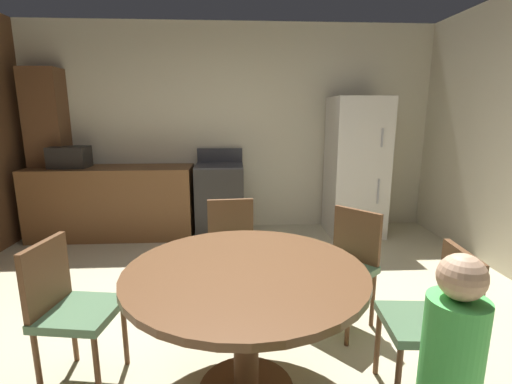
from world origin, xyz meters
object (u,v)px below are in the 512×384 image
at_px(chair_west, 68,304).
at_px(chair_north, 232,246).
at_px(oven_range, 220,199).
at_px(dining_table, 246,295).
at_px(person_child, 448,381).
at_px(chair_east, 435,315).
at_px(chair_northeast, 347,261).
at_px(microwave, 70,157).
at_px(refrigerator, 356,167).

height_order(chair_west, chair_north, same).
bearing_deg(chair_west, chair_north, 51.63).
xyz_separation_m(oven_range, dining_table, (0.24, -2.83, 0.14)).
bearing_deg(person_child, chair_north, -22.26).
distance_m(chair_east, person_child, 0.65).
distance_m(chair_northeast, chair_east, 0.80).
xyz_separation_m(microwave, dining_table, (2.08, -2.82, -0.42)).
bearing_deg(person_child, chair_east, -73.80).
relative_size(chair_west, chair_north, 1.00).
distance_m(dining_table, chair_northeast, 1.03).
distance_m(oven_range, microwave, 1.92).
distance_m(dining_table, chair_north, 1.03).
relative_size(refrigerator, chair_north, 2.02).
bearing_deg(microwave, person_child, -50.98).
height_order(chair_northeast, chair_north, same).
xyz_separation_m(chair_northeast, chair_north, (-0.85, 0.35, 0.00)).
xyz_separation_m(microwave, person_child, (2.82, -3.48, -0.45)).
relative_size(microwave, chair_northeast, 0.51).
xyz_separation_m(dining_table, chair_east, (1.02, -0.08, -0.11)).
xyz_separation_m(oven_range, microwave, (-1.84, -0.00, 0.56)).
bearing_deg(chair_east, oven_range, -61.83).
relative_size(refrigerator, chair_northeast, 2.02).
bearing_deg(chair_north, microwave, -136.48).
distance_m(refrigerator, person_child, 3.53).
bearing_deg(oven_range, chair_northeast, -64.78).
height_order(refrigerator, dining_table, refrigerator).
relative_size(refrigerator, chair_east, 2.02).
xyz_separation_m(dining_table, chair_northeast, (0.77, 0.67, -0.11)).
height_order(refrigerator, chair_west, refrigerator).
xyz_separation_m(chair_west, chair_northeast, (1.79, 0.52, 0.00)).
distance_m(microwave, person_child, 4.51).
bearing_deg(chair_west, person_child, -16.20).
distance_m(refrigerator, dining_table, 3.17).
height_order(refrigerator, chair_east, refrigerator).
bearing_deg(chair_west, chair_east, 2.04).
xyz_separation_m(chair_west, chair_east, (2.03, -0.24, 0.00)).
bearing_deg(chair_north, chair_west, -51.63).
height_order(microwave, chair_east, microwave).
relative_size(refrigerator, microwave, 4.00).
bearing_deg(refrigerator, chair_west, -134.00).
xyz_separation_m(oven_range, chair_west, (-0.77, -2.67, 0.03)).
relative_size(microwave, chair_west, 0.51).
bearing_deg(oven_range, chair_east, -66.55).
bearing_deg(chair_north, dining_table, 0.00).
bearing_deg(refrigerator, person_child, -102.56).
xyz_separation_m(oven_range, chair_north, (0.16, -1.80, 0.03)).
bearing_deg(microwave, oven_range, 0.11).
bearing_deg(dining_table, refrigerator, 61.39).
bearing_deg(chair_northeast, oven_range, -105.86).
height_order(microwave, chair_west, microwave).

